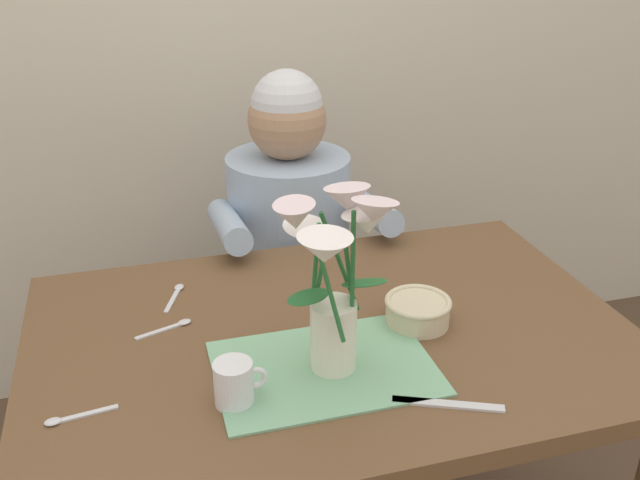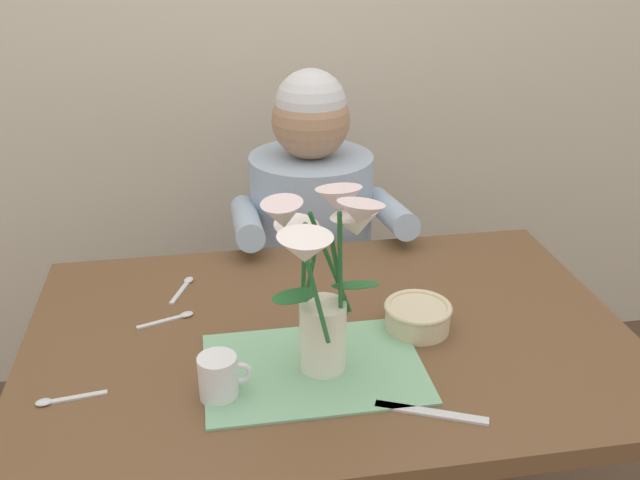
# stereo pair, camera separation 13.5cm
# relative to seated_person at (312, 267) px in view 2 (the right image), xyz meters

# --- Properties ---
(wood_panel_backdrop) EXTENTS (4.00, 0.10, 2.50)m
(wood_panel_backdrop) POSITION_rel_seated_person_xyz_m (-0.06, 0.43, 0.69)
(wood_panel_backdrop) COLOR beige
(wood_panel_backdrop) RESTS_ON ground_plane
(dining_table) EXTENTS (1.20, 0.80, 0.74)m
(dining_table) POSITION_rel_seated_person_xyz_m (-0.06, -0.62, 0.08)
(dining_table) COLOR brown
(dining_table) RESTS_ON ground_plane
(seated_person) EXTENTS (0.45, 0.47, 1.14)m
(seated_person) POSITION_rel_seated_person_xyz_m (0.00, 0.00, 0.00)
(seated_person) COLOR #4C4C56
(seated_person) RESTS_ON ground_plane
(striped_placemat) EXTENTS (0.40, 0.28, 0.00)m
(striped_placemat) POSITION_rel_seated_person_xyz_m (-0.11, -0.74, 0.18)
(striped_placemat) COLOR #7AB289
(striped_placemat) RESTS_ON dining_table
(flower_vase) EXTENTS (0.23, 0.25, 0.35)m
(flower_vase) POSITION_rel_seated_person_xyz_m (-0.10, -0.75, 0.39)
(flower_vase) COLOR silver
(flower_vase) RESTS_ON dining_table
(ceramic_bowl) EXTENTS (0.14, 0.14, 0.06)m
(ceramic_bowl) POSITION_rel_seated_person_xyz_m (0.11, -0.64, 0.21)
(ceramic_bowl) COLOR beige
(ceramic_bowl) RESTS_ON dining_table
(dinner_knife) EXTENTS (0.18, 0.09, 0.00)m
(dinner_knife) POSITION_rel_seated_person_xyz_m (0.06, -0.89, 0.18)
(dinner_knife) COLOR silver
(dinner_knife) RESTS_ON dining_table
(tea_cup) EXTENTS (0.09, 0.07, 0.08)m
(tea_cup) POSITION_rel_seated_person_xyz_m (-0.28, -0.79, 0.22)
(tea_cup) COLOR silver
(tea_cup) RESTS_ON dining_table
(spoon_0) EXTENTS (0.12, 0.05, 0.01)m
(spoon_0) POSITION_rel_seated_person_xyz_m (-0.37, -0.52, 0.18)
(spoon_0) COLOR silver
(spoon_0) RESTS_ON dining_table
(spoon_1) EXTENTS (0.06, 0.12, 0.01)m
(spoon_1) POSITION_rel_seated_person_xyz_m (-0.35, -0.38, 0.18)
(spoon_1) COLOR silver
(spoon_1) RESTS_ON dining_table
(spoon_2) EXTENTS (0.12, 0.03, 0.01)m
(spoon_2) POSITION_rel_seated_person_xyz_m (-0.56, -0.76, 0.18)
(spoon_2) COLOR silver
(spoon_2) RESTS_ON dining_table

